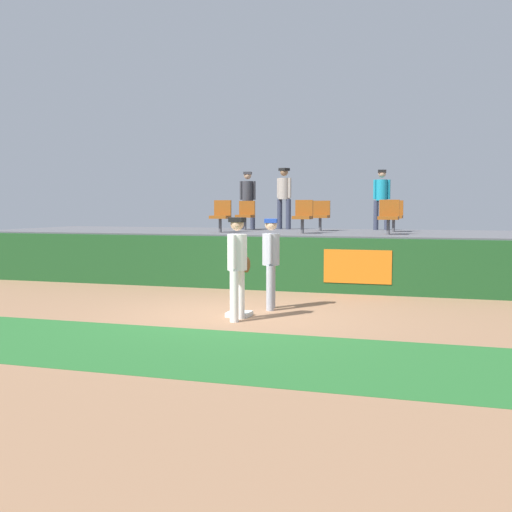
{
  "coord_description": "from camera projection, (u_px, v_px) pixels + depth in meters",
  "views": [
    {
      "loc": [
        3.63,
        -10.66,
        1.94
      ],
      "look_at": [
        0.03,
        0.83,
        1.0
      ],
      "focal_mm": 44.27,
      "sensor_mm": 36.0,
      "label": 1
    }
  ],
  "objects": [
    {
      "name": "ground_plane",
      "position": [
        241.0,
        315.0,
        11.37
      ],
      "size": [
        60.0,
        60.0,
        0.0
      ],
      "primitive_type": "plane",
      "color": "#936B4C"
    },
    {
      "name": "grass_foreground_strip",
      "position": [
        173.0,
        349.0,
        8.62
      ],
      "size": [
        18.0,
        2.8,
        0.01
      ],
      "primitive_type": "cube",
      "color": "#26662B",
      "rests_on": "ground_plane"
    },
    {
      "name": "first_base",
      "position": [
        239.0,
        314.0,
        11.2
      ],
      "size": [
        0.4,
        0.4,
        0.08
      ],
      "primitive_type": "cube",
      "color": "white",
      "rests_on": "ground_plane"
    },
    {
      "name": "player_fielder_home",
      "position": [
        238.0,
        261.0,
        10.72
      ],
      "size": [
        0.34,
        0.55,
        1.76
      ],
      "rotation": [
        0.0,
        0.0,
        -1.58
      ],
      "color": "white",
      "rests_on": "ground_plane"
    },
    {
      "name": "player_runner_visitor",
      "position": [
        271.0,
        257.0,
        11.88
      ],
      "size": [
        0.38,
        0.47,
        1.72
      ],
      "rotation": [
        0.0,
        0.0,
        -1.39
      ],
      "color": "#9EA3AD",
      "rests_on": "ground_plane"
    },
    {
      "name": "field_wall",
      "position": [
        288.0,
        264.0,
        14.53
      ],
      "size": [
        18.0,
        0.26,
        1.24
      ],
      "color": "#19471E",
      "rests_on": "ground_plane"
    },
    {
      "name": "bleacher_platform",
      "position": [
        312.0,
        255.0,
        16.98
      ],
      "size": [
        18.0,
        4.8,
        1.27
      ],
      "primitive_type": "cube",
      "color": "#59595E",
      "rests_on": "ground_plane"
    },
    {
      "name": "seat_back_center",
      "position": [
        321.0,
        214.0,
        17.5
      ],
      "size": [
        0.48,
        0.44,
        0.84
      ],
      "color": "#4C4C51",
      "rests_on": "bleacher_platform"
    },
    {
      "name": "seat_front_center",
      "position": [
        303.0,
        215.0,
        15.81
      ],
      "size": [
        0.45,
        0.44,
        0.84
      ],
      "color": "#4C4C51",
      "rests_on": "bleacher_platform"
    },
    {
      "name": "seat_back_right",
      "position": [
        394.0,
        214.0,
        16.9
      ],
      "size": [
        0.46,
        0.44,
        0.84
      ],
      "color": "#4C4C51",
      "rests_on": "bleacher_platform"
    },
    {
      "name": "seat_front_right",
      "position": [
        389.0,
        215.0,
        15.18
      ],
      "size": [
        0.48,
        0.44,
        0.84
      ],
      "color": "#4C4C51",
      "rests_on": "bleacher_platform"
    },
    {
      "name": "seat_front_left",
      "position": [
        221.0,
        214.0,
        16.46
      ],
      "size": [
        0.46,
        0.44,
        0.84
      ],
      "color": "#4C4C51",
      "rests_on": "bleacher_platform"
    },
    {
      "name": "seat_back_left",
      "position": [
        246.0,
        214.0,
        18.15
      ],
      "size": [
        0.47,
        0.44,
        0.84
      ],
      "color": "#4C4C51",
      "rests_on": "bleacher_platform"
    },
    {
      "name": "spectator_hooded",
      "position": [
        248.0,
        196.0,
        18.79
      ],
      "size": [
        0.47,
        0.37,
        1.7
      ],
      "rotation": [
        0.0,
        0.0,
        3.31
      ],
      "color": "#33384C",
      "rests_on": "bleacher_platform"
    },
    {
      "name": "spectator_capped",
      "position": [
        284.0,
        194.0,
        18.76
      ],
      "size": [
        0.48,
        0.45,
        1.81
      ],
      "rotation": [
        0.0,
        0.0,
        2.76
      ],
      "color": "#33384C",
      "rests_on": "bleacher_platform"
    },
    {
      "name": "spectator_casual",
      "position": [
        382.0,
        195.0,
        18.15
      ],
      "size": [
        0.48,
        0.37,
        1.73
      ],
      "rotation": [
        0.0,
        0.0,
        3.28
      ],
      "color": "#33384C",
      "rests_on": "bleacher_platform"
    }
  ]
}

